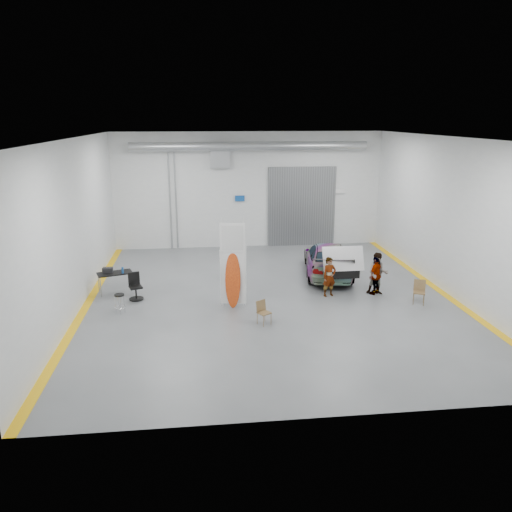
{
  "coord_description": "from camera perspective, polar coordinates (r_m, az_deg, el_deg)",
  "views": [
    {
      "loc": [
        -2.58,
        -17.87,
        6.73
      ],
      "look_at": [
        -0.47,
        0.65,
        1.5
      ],
      "focal_mm": 35.0,
      "sensor_mm": 36.0,
      "label": 1
    }
  ],
  "objects": [
    {
      "name": "room_shell",
      "position": [
        20.45,
        1.5,
        8.22
      ],
      "size": [
        14.02,
        16.18,
        6.01
      ],
      "color": "silver",
      "rests_on": "ground"
    },
    {
      "name": "person_a",
      "position": [
        19.41,
        8.38,
        -2.36
      ],
      "size": [
        0.65,
        0.53,
        1.55
      ],
      "primitive_type": "imported",
      "rotation": [
        0.0,
        0.0,
        0.32
      ],
      "color": "#865749",
      "rests_on": "ground"
    },
    {
      "name": "ground",
      "position": [
        19.26,
        1.63,
        -4.78
      ],
      "size": [
        16.0,
        16.0,
        0.0
      ],
      "primitive_type": "plane",
      "color": "#5B5E62",
      "rests_on": "ground"
    },
    {
      "name": "work_table",
      "position": [
        20.31,
        -16.04,
        -1.85
      ],
      "size": [
        1.45,
        1.03,
        1.07
      ],
      "rotation": [
        0.0,
        0.0,
        0.32
      ],
      "color": "#919499",
      "rests_on": "ground"
    },
    {
      "name": "trunk_lid",
      "position": [
        19.9,
        9.84,
        -0.04
      ],
      "size": [
        1.63,
        0.99,
        0.04
      ],
      "primitive_type": "cube",
      "color": "silver",
      "rests_on": "sedan_car"
    },
    {
      "name": "surfboard_display",
      "position": [
        17.94,
        -2.54,
        -1.81
      ],
      "size": [
        0.93,
        0.34,
        3.31
      ],
      "rotation": [
        0.0,
        0.0,
        -0.14
      ],
      "color": "white",
      "rests_on": "ground"
    },
    {
      "name": "person_b",
      "position": [
        19.96,
        13.74,
        -1.96
      ],
      "size": [
        0.97,
        0.84,
        1.67
      ],
      "primitive_type": "imported",
      "rotation": [
        0.0,
        0.0,
        -0.31
      ],
      "color": "slate",
      "rests_on": "ground"
    },
    {
      "name": "sedan_car",
      "position": [
        22.1,
        8.21,
        -0.33
      ],
      "size": [
        2.75,
        5.09,
        1.4
      ],
      "primitive_type": "imported",
      "rotation": [
        0.0,
        0.0,
        2.97
      ],
      "color": "silver",
      "rests_on": "ground"
    },
    {
      "name": "person_c",
      "position": [
        19.95,
        13.54,
        -2.14
      ],
      "size": [
        0.91,
        0.88,
        1.55
      ],
      "primitive_type": "imported",
      "rotation": [
        0.0,
        0.0,
        3.88
      ],
      "color": "olive",
      "rests_on": "ground"
    },
    {
      "name": "office_chair",
      "position": [
        19.49,
        -13.56,
        -3.57
      ],
      "size": [
        0.57,
        0.6,
        1.02
      ],
      "rotation": [
        0.0,
        0.0,
        0.34
      ],
      "color": "black",
      "rests_on": "ground"
    },
    {
      "name": "shop_stool",
      "position": [
        18.3,
        -15.29,
        -5.29
      ],
      "size": [
        0.36,
        0.36,
        0.71
      ],
      "rotation": [
        0.0,
        0.0,
        -0.18
      ],
      "color": "black",
      "rests_on": "ground"
    },
    {
      "name": "folding_chair_near",
      "position": [
        16.8,
        0.93,
        -7.0
      ],
      "size": [
        0.52,
        0.57,
        0.81
      ],
      "rotation": [
        0.0,
        0.0,
        0.55
      ],
      "color": "brown",
      "rests_on": "ground"
    },
    {
      "name": "folding_chair_far",
      "position": [
        19.51,
        18.09,
        -4.45
      ],
      "size": [
        0.55,
        0.58,
        0.89
      ],
      "rotation": [
        0.0,
        0.0,
        -0.41
      ],
      "color": "brown",
      "rests_on": "ground"
    }
  ]
}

